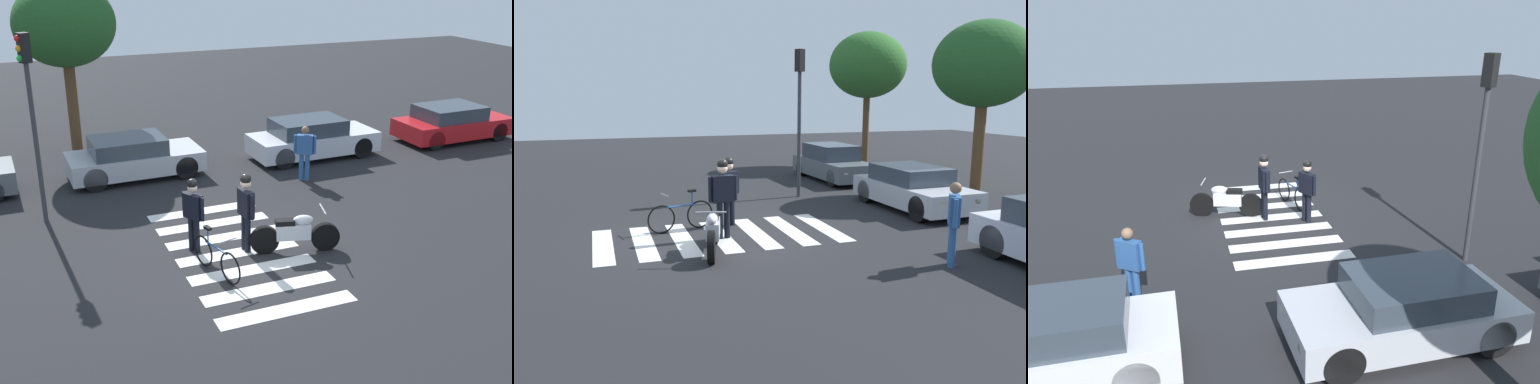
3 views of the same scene
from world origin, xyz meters
The scene contains 10 objects.
ground_plane centered at (0.00, 0.00, 0.00)m, with size 60.00×60.00×0.00m, color #232326.
police_motorcycle centered at (1.24, -0.44, 0.47)m, with size 2.07×0.82×1.06m.
leaning_bicycle centered at (-0.81, -0.79, 0.39)m, with size 0.58×1.71×1.02m.
officer_on_foot centered at (-0.91, 0.48, 1.04)m, with size 0.40×0.61×1.80m.
officer_by_motorcycle centered at (0.21, 0.04, 1.12)m, with size 0.25×0.70×1.90m.
pedestrian_bystander centered at (3.63, 3.86, 0.96)m, with size 0.58×0.44×1.69m.
crosswalk_stripes centered at (0.00, 0.00, 0.00)m, with size 2.93×5.85×0.01m.
car_silver_sedan centered at (-1.08, 6.13, 0.63)m, with size 4.08×1.89×1.28m.
car_white_van centered at (4.89, 5.83, 0.65)m, with size 4.34×1.82×1.33m.
traffic_light_pole centered at (-3.96, 3.63, 3.17)m, with size 0.36×0.32×4.78m.
Camera 3 is at (2.71, 13.06, 5.55)m, focal length 35.12 mm.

